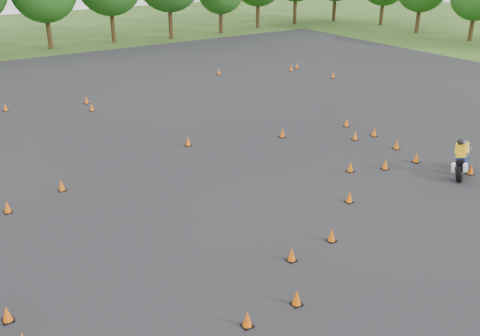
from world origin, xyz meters
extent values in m
plane|color=#2D5119|center=(0.00, 0.00, 0.00)|extent=(140.00, 140.00, 0.00)
plane|color=black|center=(0.00, 6.00, 0.01)|extent=(62.00, 62.00, 0.00)
cone|color=#DF5909|center=(8.54, 6.14, 0.23)|extent=(0.26, 0.26, 0.45)
cone|color=#DF5909|center=(3.21, 1.12, 0.23)|extent=(0.26, 0.26, 0.45)
cone|color=#DF5909|center=(-0.71, 20.32, 0.23)|extent=(0.26, 0.26, 0.45)
cone|color=#DF5909|center=(5.39, 3.28, 0.23)|extent=(0.26, 0.26, 0.45)
cone|color=#DF5909|center=(8.71, 2.40, 0.23)|extent=(0.26, 0.26, 0.45)
cone|color=#DF5909|center=(10.39, 22.48, 0.23)|extent=(0.26, 0.26, 0.45)
cone|color=#DF5909|center=(-9.48, 1.04, 0.23)|extent=(0.26, 0.26, 0.45)
cone|color=#DF5909|center=(-0.97, 18.62, 0.23)|extent=(0.26, 0.26, 0.45)
cone|color=#DF5909|center=(-2.57, -2.71, 0.23)|extent=(0.26, 0.26, 0.45)
cone|color=#DF5909|center=(9.58, 0.16, 0.23)|extent=(0.26, 0.26, 0.45)
cone|color=#DF5909|center=(-1.27, -0.88, 0.23)|extent=(0.26, 0.26, 0.45)
cone|color=#DF5909|center=(9.71, 7.97, 0.23)|extent=(0.26, 0.26, 0.45)
cone|color=#DF5909|center=(6.89, 2.62, 0.23)|extent=(0.26, 0.26, 0.45)
cone|color=#DF5909|center=(16.65, 20.73, 0.23)|extent=(0.26, 0.26, 0.45)
cone|color=#DF5909|center=(-8.09, 7.63, 0.23)|extent=(0.26, 0.26, 0.45)
cone|color=#DF5909|center=(16.89, 16.78, 0.23)|extent=(0.26, 0.26, 0.45)
cone|color=#DF5909|center=(0.62, -0.68, 0.23)|extent=(0.26, 0.26, 0.45)
cone|color=#DF5909|center=(-4.24, -2.70, 0.23)|extent=(0.26, 0.26, 0.45)
cone|color=#DF5909|center=(5.69, 8.54, 0.23)|extent=(0.26, 0.26, 0.45)
cone|color=#DF5909|center=(-5.82, 8.42, 0.23)|extent=(0.26, 0.26, 0.45)
cone|color=#DF5909|center=(9.28, 4.06, 0.23)|extent=(0.26, 0.26, 0.45)
cone|color=#DF5909|center=(15.77, 20.39, 0.23)|extent=(0.26, 0.26, 0.45)
cone|color=#DF5909|center=(0.99, 10.17, 0.23)|extent=(0.26, 0.26, 0.45)
cone|color=#DF5909|center=(-5.28, 21.52, 0.23)|extent=(0.26, 0.26, 0.45)
cone|color=#DF5909|center=(9.78, 6.00, 0.23)|extent=(0.26, 0.26, 0.45)
camera|label=1|loc=(-10.73, -12.07, 9.42)|focal=40.00mm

